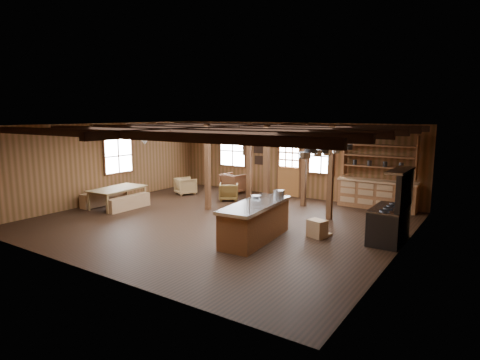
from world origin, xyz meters
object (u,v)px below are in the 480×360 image
Objects in this scene: armchair_a at (229,192)px; armchair_c at (186,186)px; dining_table at (119,198)px; commercial_range at (391,218)px; kitchen_island at (255,221)px; armchair_b at (234,183)px.

armchair_c is at bearing -31.15° from armchair_a.
dining_table is 2.73× the size of armchair_a.
kitchen_island is at bearing -149.42° from commercial_range.
dining_table is at bearing 170.21° from kitchen_island.
armchair_c is at bearing 48.67° from armchair_b.
commercial_range is (2.85, 1.69, 0.12)m from kitchen_island.
armchair_c is (0.40, 2.94, -0.00)m from dining_table.
dining_table is 2.59× the size of armchair_c.
armchair_a is 1.42m from armchair_b.
armchair_a is (-3.26, 3.46, -0.17)m from kitchen_island.
armchair_b is at bearing -27.06° from dining_table.
armchair_b is at bearing -94.78° from armchair_a.
kitchen_island is at bearing -99.03° from dining_table.
commercial_range is 8.34m from armchair_c.
commercial_range is 7.42m from armchair_b.
dining_table is at bearing 18.54° from armchair_a.
armchair_a is 0.79× the size of armchair_b.
dining_table is 4.60m from armchair_b.
kitchen_island is 3.75× the size of armchair_a.
kitchen_island is 4.76m from armchair_a.
kitchen_island is 1.37× the size of dining_table.
commercial_range is 2.66× the size of armchair_a.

